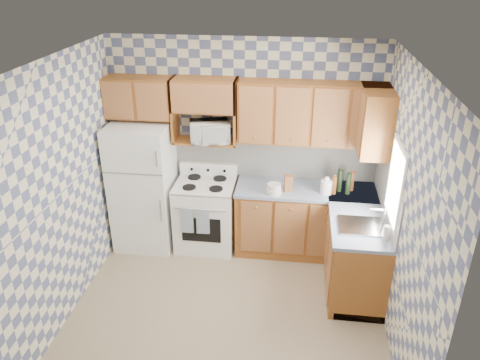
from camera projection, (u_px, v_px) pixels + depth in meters
The scene contains 30 objects.
floor at pixel (227, 310), 5.18m from camera, with size 3.40×3.40×0.00m, color #867258.
back_wall at pixel (244, 144), 6.02m from camera, with size 3.40×0.02×2.70m, color #50597E.
right_wall at pixel (404, 215), 4.40m from camera, with size 0.02×3.20×2.70m, color #50597E.
backsplash_back at pixel (275, 157), 6.03m from camera, with size 2.60×0.01×0.56m, color silver.
backsplash_right at pixel (387, 190), 5.18m from camera, with size 0.01×1.60×0.56m, color silver.
refrigerator at pixel (144, 186), 6.07m from camera, with size 0.75×0.70×1.68m, color white.
stove_body at pixel (206, 215), 6.17m from camera, with size 0.76×0.65×0.90m, color white.
cooktop at pixel (205, 184), 5.97m from camera, with size 0.76×0.65×0.03m, color silver.
backguard at pixel (209, 169), 6.18m from camera, with size 0.76×0.08×0.17m, color white.
dish_towel_left at pixel (187, 220), 5.84m from camera, with size 0.16×0.03×0.34m, color navy.
dish_towel_right at pixel (203, 221), 5.81m from camera, with size 0.16×0.03×0.34m, color navy.
base_cabinets_back at pixel (305, 221), 6.05m from camera, with size 1.75×0.60×0.88m, color brown.
base_cabinets_right at pixel (353, 246), 5.54m from camera, with size 0.60×1.60×0.88m, color brown.
countertop_back at pixel (307, 190), 5.85m from camera, with size 1.77×0.63×0.04m, color slate.
countertop_right at pixel (357, 212), 5.34m from camera, with size 0.63×1.60×0.04m, color slate.
upper_cabinets_back at pixel (312, 113), 5.56m from camera, with size 1.75×0.33×0.74m, color brown.
upper_cabinets_fridge at pixel (139, 97), 5.75m from camera, with size 0.82×0.33×0.50m, color brown.
upper_cabinets_right at pixel (375, 121), 5.31m from camera, with size 0.33×0.70×0.74m, color brown.
microwave_shelf at pixel (206, 141), 5.89m from camera, with size 0.80×0.33×0.03m, color brown.
microwave at pixel (209, 132), 5.76m from camera, with size 0.48×0.32×0.26m, color white.
sink at pixel (361, 226), 5.02m from camera, with size 0.48×0.40×0.03m, color #B7B7BC.
window at pixel (395, 184), 4.76m from camera, with size 0.02×0.66×0.86m, color white.
bottle_0 at pixel (340, 180), 5.71m from camera, with size 0.06×0.06×0.29m, color black.
bottle_1 at pixel (348, 184), 5.65m from camera, with size 0.06×0.06×0.27m, color black.
bottle_2 at pixel (352, 181), 5.74m from camera, with size 0.06×0.06×0.25m, color brown.
bottle_3 at pixel (334, 185), 5.66m from camera, with size 0.06×0.06×0.23m, color brown.
knife_block at pixel (288, 183), 5.74m from camera, with size 0.09×0.09×0.21m, color brown.
electric_kettle at pixel (326, 187), 5.68m from camera, with size 0.14×0.14×0.17m, color white.
food_containers at pixel (274, 189), 5.69m from camera, with size 0.19×0.19×0.13m, color beige, non-canonical shape.
soap_bottle at pixel (386, 233), 4.74m from camera, with size 0.06×0.06×0.17m, color beige.
Camera 1 is at (0.65, -3.98, 3.56)m, focal length 35.00 mm.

